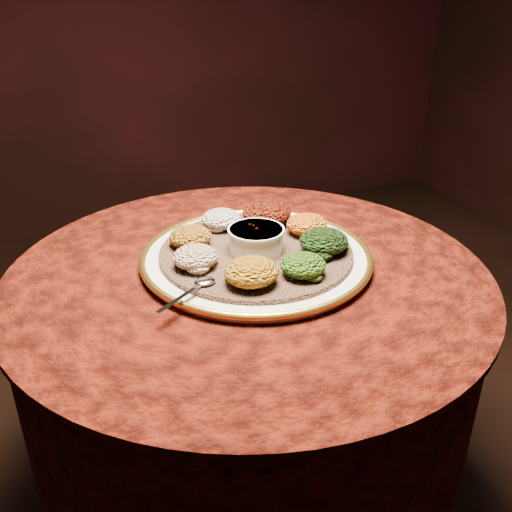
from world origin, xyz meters
name	(u,v)px	position (x,y,z in m)	size (l,w,h in m)	color
table	(248,344)	(0.00, 0.00, 0.55)	(0.96, 0.96, 0.73)	black
platter	(256,257)	(0.03, 0.02, 0.75)	(0.59, 0.59, 0.02)	beige
injera	(256,252)	(0.03, 0.02, 0.76)	(0.39, 0.39, 0.01)	brown
stew_bowl	(256,238)	(0.03, 0.02, 0.79)	(0.11, 0.11, 0.05)	white
spoon	(201,284)	(-0.12, -0.07, 0.77)	(0.13, 0.09, 0.01)	silver
portion_ayib	(221,219)	(0.00, 0.16, 0.78)	(0.09, 0.08, 0.04)	beige
portion_kitfo	(267,213)	(0.10, 0.14, 0.79)	(0.11, 0.10, 0.05)	black
portion_tikil	(307,224)	(0.16, 0.06, 0.78)	(0.09, 0.08, 0.04)	#B6810F
portion_gomen	(324,241)	(0.15, -0.03, 0.79)	(0.10, 0.09, 0.05)	black
portion_mixveg	(303,265)	(0.07, -0.10, 0.78)	(0.09, 0.08, 0.04)	#923409
portion_kik	(251,272)	(-0.03, -0.10, 0.79)	(0.10, 0.10, 0.05)	#985C0D
portion_timatim	(195,257)	(-0.11, 0.00, 0.78)	(0.09, 0.08, 0.04)	maroon
portion_shiro	(191,237)	(-0.09, 0.09, 0.78)	(0.09, 0.08, 0.04)	#A35913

